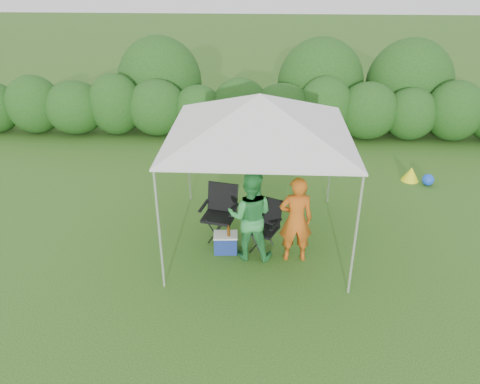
{
  "coord_description": "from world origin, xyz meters",
  "views": [
    {
      "loc": [
        0.06,
        -7.03,
        4.95
      ],
      "look_at": [
        -0.32,
        0.4,
        1.05
      ],
      "focal_mm": 35.0,
      "sensor_mm": 36.0,
      "label": 1
    }
  ],
  "objects_px": {
    "chair_left": "(220,208)",
    "man": "(296,220)",
    "chair_right": "(264,221)",
    "canopy": "(260,115)",
    "woman": "(250,216)",
    "cooler": "(226,243)"
  },
  "relations": [
    {
      "from": "man",
      "to": "cooler",
      "type": "height_order",
      "value": "man"
    },
    {
      "from": "chair_left",
      "to": "woman",
      "type": "bearing_deg",
      "value": -35.96
    },
    {
      "from": "chair_right",
      "to": "chair_left",
      "type": "distance_m",
      "value": 0.9
    },
    {
      "from": "canopy",
      "to": "man",
      "type": "distance_m",
      "value": 1.89
    },
    {
      "from": "canopy",
      "to": "woman",
      "type": "xyz_separation_m",
      "value": [
        -0.12,
        -0.56,
        -1.64
      ]
    },
    {
      "from": "chair_left",
      "to": "woman",
      "type": "xyz_separation_m",
      "value": [
        0.58,
        -0.66,
        0.24
      ]
    },
    {
      "from": "cooler",
      "to": "man",
      "type": "bearing_deg",
      "value": -11.06
    },
    {
      "from": "chair_right",
      "to": "chair_left",
      "type": "bearing_deg",
      "value": -177.65
    },
    {
      "from": "chair_left",
      "to": "cooler",
      "type": "height_order",
      "value": "chair_left"
    },
    {
      "from": "woman",
      "to": "chair_right",
      "type": "bearing_deg",
      "value": -123.76
    },
    {
      "from": "woman",
      "to": "canopy",
      "type": "bearing_deg",
      "value": -97.71
    },
    {
      "from": "chair_left",
      "to": "woman",
      "type": "height_order",
      "value": "woman"
    },
    {
      "from": "canopy",
      "to": "cooler",
      "type": "height_order",
      "value": "canopy"
    },
    {
      "from": "cooler",
      "to": "woman",
      "type": "bearing_deg",
      "value": -18.02
    },
    {
      "from": "chair_right",
      "to": "cooler",
      "type": "height_order",
      "value": "chair_right"
    },
    {
      "from": "chair_left",
      "to": "man",
      "type": "distance_m",
      "value": 1.56
    },
    {
      "from": "man",
      "to": "cooler",
      "type": "bearing_deg",
      "value": -11.81
    },
    {
      "from": "chair_right",
      "to": "man",
      "type": "relative_size",
      "value": 0.59
    },
    {
      "from": "man",
      "to": "woman",
      "type": "relative_size",
      "value": 0.97
    },
    {
      "from": "chair_left",
      "to": "canopy",
      "type": "bearing_deg",
      "value": 4.68
    },
    {
      "from": "chair_left",
      "to": "man",
      "type": "xyz_separation_m",
      "value": [
        1.37,
        -0.71,
        0.22
      ]
    },
    {
      "from": "canopy",
      "to": "cooler",
      "type": "distance_m",
      "value": 2.39
    }
  ]
}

